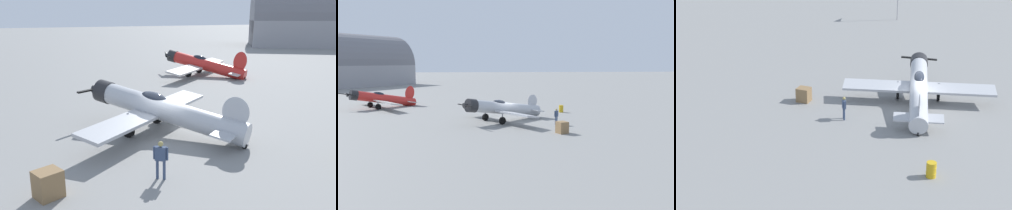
{
  "view_description": "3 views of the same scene",
  "coord_description": "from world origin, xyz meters",
  "views": [
    {
      "loc": [
        -9.01,
        -17.62,
        6.83
      ],
      "look_at": [
        0.0,
        0.0,
        1.8
      ],
      "focal_mm": 37.76,
      "sensor_mm": 36.0,
      "label": 1
    },
    {
      "loc": [
        -38.76,
        3.92,
        6.56
      ],
      "look_at": [
        0.0,
        0.0,
        1.8
      ],
      "focal_mm": 37.34,
      "sensor_mm": 36.0,
      "label": 2
    },
    {
      "loc": [
        19.27,
        -31.21,
        15.56
      ],
      "look_at": [
        -2.94,
        -5.06,
        1.1
      ],
      "focal_mm": 56.46,
      "sensor_mm": 36.0,
      "label": 3
    }
  ],
  "objects": [
    {
      "name": "ground_plane",
      "position": [
        0.0,
        0.0,
        0.0
      ],
      "size": [
        400.0,
        400.0,
        0.0
      ],
      "primitive_type": "plane",
      "color": "gray"
    },
    {
      "name": "airplane_foreground",
      "position": [
        -0.28,
        0.43,
        1.47
      ],
      "size": [
        10.52,
        9.96,
        2.85
      ],
      "rotation": [
        0.0,
        0.0,
        2.15
      ],
      "color": "#B7BABF",
      "rests_on": "ground_plane"
    },
    {
      "name": "ground_crew_mechanic",
      "position": [
        -2.94,
        -5.06,
        1.04
      ],
      "size": [
        0.52,
        0.48,
        1.71
      ],
      "rotation": [
        0.0,
        0.0,
        0.85
      ],
      "color": "#384766",
      "rests_on": "ground_plane"
    },
    {
      "name": "equipment_crate",
      "position": [
        -7.48,
        -4.5,
        0.55
      ],
      "size": [
        1.2,
        1.16,
        1.1
      ],
      "rotation": [
        0.0,
        0.0,
        3.47
      ],
      "color": "olive",
      "rests_on": "ground_plane"
    },
    {
      "name": "fuel_drum",
      "position": [
        6.05,
        -7.95,
        0.47
      ],
      "size": [
        0.61,
        0.61,
        0.95
      ],
      "color": "gold",
      "rests_on": "ground_plane"
    }
  ]
}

